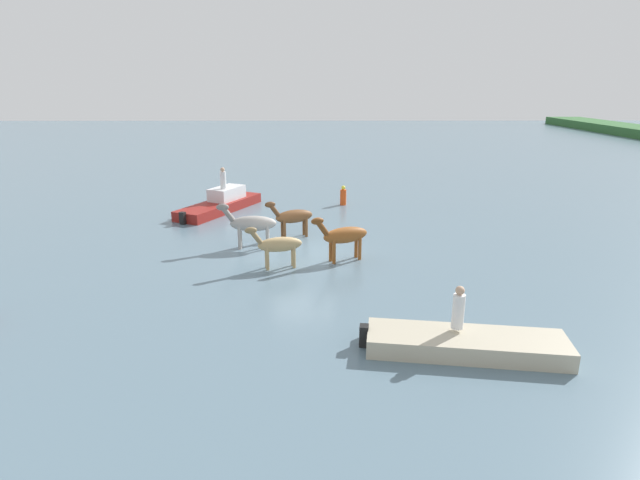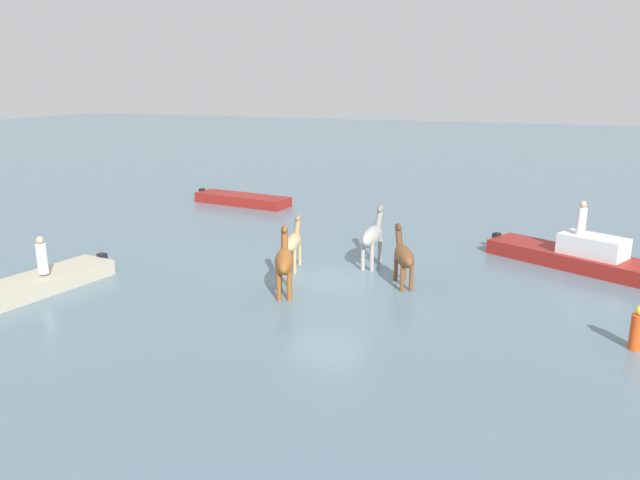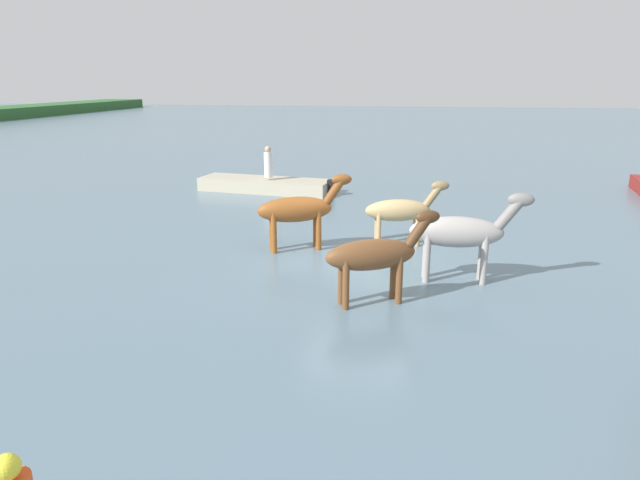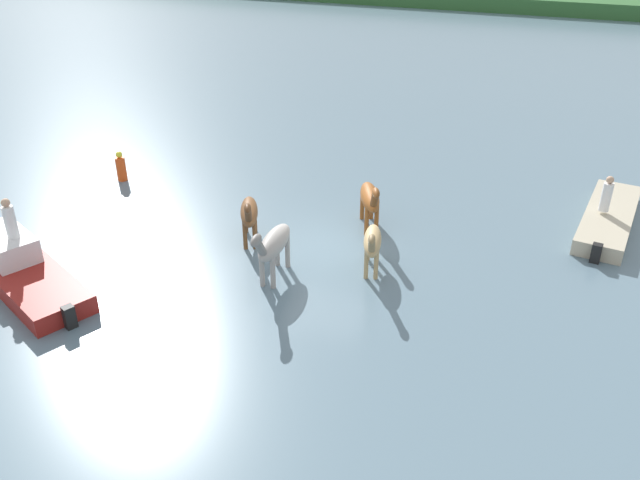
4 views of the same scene
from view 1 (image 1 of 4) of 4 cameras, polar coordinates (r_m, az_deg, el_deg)
The scene contains 10 objects.
ground_plane at distance 21.06m, azimuth -1.94°, elevation -1.60°, with size 161.12×161.12×0.00m, color slate.
horse_mid_herd at distance 19.98m, azimuth 2.67°, elevation 0.51°, with size 1.34×2.39×1.91m.
horse_chestnut_trailing at distance 23.10m, azimuth -3.13°, elevation 2.65°, with size 1.30×2.24×1.80m.
horse_gray_outer at distance 19.26m, azimuth -4.78°, elevation -0.53°, with size 0.89×2.20×1.70m.
horse_pinto_flank at distance 21.73m, azimuth -7.79°, elevation 1.84°, with size 0.67×2.54×1.97m.
boat_dinghy_port at distance 28.79m, azimuth -11.12°, elevation 3.92°, with size 6.06×4.14×1.38m.
boat_motor_center at distance 14.10m, azimuth 16.04°, elevation -11.48°, with size 2.18×5.45×0.75m.
person_boatman_standing at distance 28.53m, azimuth -10.90°, elevation 6.79°, with size 0.32×0.32×1.19m.
person_helmsman_aft at distance 13.81m, azimuth 15.37°, elevation -7.51°, with size 0.32×0.32×1.19m.
buoy_channel_marker at distance 29.64m, azimuth 2.64°, elevation 4.96°, with size 0.36×0.36×1.14m.
Camera 1 is at (19.93, 0.52, 6.78)m, focal length 28.32 mm.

